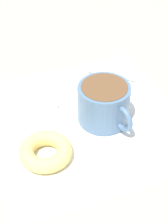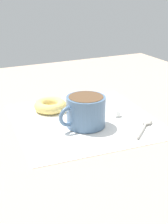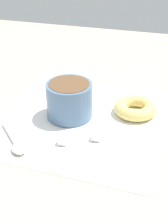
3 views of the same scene
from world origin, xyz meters
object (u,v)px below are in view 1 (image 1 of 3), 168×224
Objects in this scene: sugar_cube at (52,104)px; sugar_cube_extra at (73,88)px; donut at (46,151)px; spoon at (101,72)px; coffee_cup at (104,103)px.

sugar_cube_extra is (-5.81, -2.92, -0.06)cm from sugar_cube.
sugar_cube is at bearing -115.80° from donut.
spoon is 5.58× the size of sugar_cube.
coffee_cup is 1.29× the size of spoon.
coffee_cup is 15.23cm from spoon.
donut reaches higher than sugar_cube_extra.
coffee_cup is at bearing 136.61° from sugar_cube.
sugar_cube is at bearing -43.39° from coffee_cup.
coffee_cup is at bearing 65.08° from spoon.
donut is 26.28cm from spoon.
coffee_cup reaches higher than sugar_cube.
coffee_cup is 14.03cm from donut.
spoon is (-6.25, -13.45, -3.47)cm from coffee_cup.
donut is at bearing 64.20° from sugar_cube.
sugar_cube_extra is (1.75, -10.06, -3.07)cm from coffee_cup.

